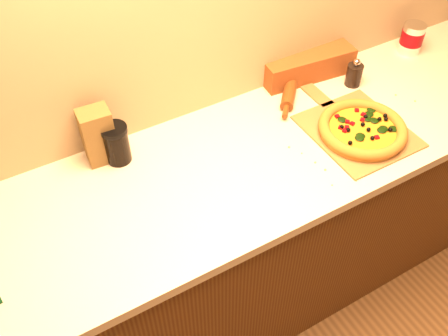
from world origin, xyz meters
TOP-DOWN VIEW (x-y plane):
  - cabinet at (0.00, 1.43)m, footprint 2.80×0.65m
  - countertop at (0.00, 1.43)m, footprint 2.84×0.68m
  - pizza_peel at (0.50, 1.35)m, footprint 0.35×0.52m
  - pizza at (0.50, 1.32)m, footprint 0.32×0.32m
  - pepper_grinder at (0.68, 1.58)m, footprint 0.06×0.06m
  - rolling_pin at (0.42, 1.66)m, footprint 0.27×0.29m
  - coffee_canister at (1.05, 1.64)m, footprint 0.10×0.10m
  - bread_bag at (0.55, 1.73)m, footprint 0.41×0.17m
  - paper_bag at (-0.37, 1.68)m, footprint 0.11×0.09m
  - dark_jar at (-0.33, 1.65)m, footprint 0.09×0.09m

SIDE VIEW (x-z plane):
  - cabinet at x=0.00m, z-range 0.00..0.86m
  - countertop at x=0.00m, z-range 0.86..0.90m
  - pizza_peel at x=0.50m, z-range 0.90..0.91m
  - rolling_pin at x=0.42m, z-range 0.90..0.95m
  - pizza at x=0.50m, z-range 0.91..0.95m
  - pepper_grinder at x=0.68m, z-range 0.89..1.01m
  - bread_bag at x=0.55m, z-range 0.90..1.01m
  - coffee_canister at x=1.05m, z-range 0.90..1.04m
  - dark_jar at x=-0.33m, z-range 0.90..1.05m
  - paper_bag at x=-0.37m, z-range 0.90..1.11m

